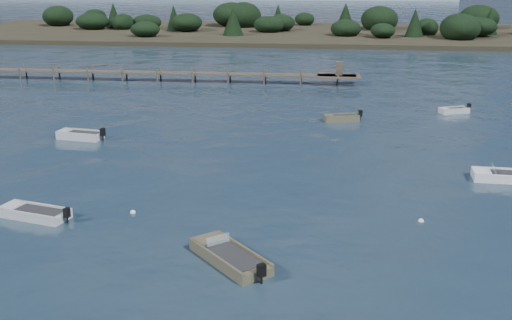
# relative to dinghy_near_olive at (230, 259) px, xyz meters

# --- Properties ---
(ground) EXTENTS (400.00, 400.00, 0.00)m
(ground) POSITION_rel_dinghy_near_olive_xyz_m (1.78, 59.32, -0.16)
(ground) COLOR #152432
(ground) RESTS_ON ground
(dinghy_near_olive) EXTENTS (4.45, 4.73, 1.25)m
(dinghy_near_olive) POSITION_rel_dinghy_near_olive_xyz_m (0.00, 0.00, 0.00)
(dinghy_near_olive) COLOR #696346
(dinghy_near_olive) RESTS_ON ground
(dinghy_mid_white_b) EXTENTS (5.04, 2.04, 1.24)m
(dinghy_mid_white_b) POSITION_rel_dinghy_near_olive_xyz_m (16.42, 13.86, -0.00)
(dinghy_mid_white_b) COLOR silver
(dinghy_mid_white_b) RESTS_ON ground
(tender_far_white) EXTENTS (3.55, 1.99, 1.19)m
(tender_far_white) POSITION_rel_dinghy_near_olive_xyz_m (5.78, 29.25, 0.01)
(tender_far_white) COLOR #696346
(tender_far_white) RESTS_ON ground
(dinghy_mid_grey) EXTENTS (4.45, 2.51, 1.10)m
(dinghy_mid_grey) POSITION_rel_dinghy_near_olive_xyz_m (-11.72, 4.37, -0.01)
(dinghy_mid_grey) COLOR #B2B7B9
(dinghy_mid_grey) RESTS_ON ground
(tender_far_grey_b) EXTENTS (3.14, 2.04, 1.06)m
(tender_far_grey_b) POSITION_rel_dinghy_near_olive_xyz_m (16.48, 33.66, -0.01)
(tender_far_grey_b) COLOR #B2B7B9
(tender_far_grey_b) RESTS_ON ground
(tender_far_grey) EXTENTS (4.09, 2.01, 1.30)m
(tender_far_grey) POSITION_rel_dinghy_near_olive_xyz_m (-15.35, 20.79, 0.02)
(tender_far_grey) COLOR #B2B7B9
(tender_far_grey) RESTS_ON ground
(buoy_b) EXTENTS (0.32, 0.32, 0.32)m
(buoy_b) POSITION_rel_dinghy_near_olive_xyz_m (9.76, 6.13, -0.16)
(buoy_b) COLOR white
(buoy_b) RESTS_ON ground
(buoy_c) EXTENTS (0.32, 0.32, 0.32)m
(buoy_c) POSITION_rel_dinghy_near_olive_xyz_m (-6.44, 5.62, -0.16)
(buoy_c) COLOR white
(buoy_c) RESTS_ON ground
(jetty) EXTENTS (64.50, 3.20, 3.40)m
(jetty) POSITION_rel_dinghy_near_olive_xyz_m (-19.97, 47.31, 0.82)
(jetty) COLOR #4E4439
(jetty) RESTS_ON ground
(far_headland) EXTENTS (190.00, 40.00, 5.80)m
(far_headland) POSITION_rel_dinghy_near_olive_xyz_m (26.78, 99.32, 1.80)
(far_headland) COLOR black
(far_headland) RESTS_ON ground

